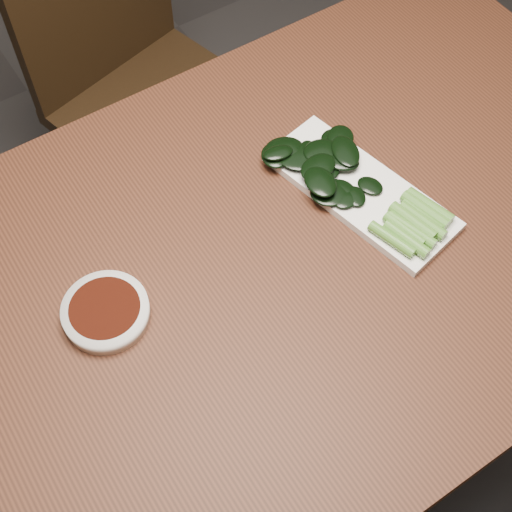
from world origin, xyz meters
name	(u,v)px	position (x,y,z in m)	size (l,w,h in m)	color
ground	(258,431)	(0.00, 0.00, 0.00)	(6.00, 6.00, 0.00)	#2E2B2B
table	(258,287)	(0.00, 0.00, 0.68)	(1.40, 0.80, 0.75)	#442113
chair_far	(139,79)	(0.13, 0.69, 0.49)	(0.49, 0.49, 0.89)	black
sauce_bowl	(106,312)	(-0.22, 0.04, 0.76)	(0.12, 0.12, 0.03)	white
serving_plate	(360,191)	(0.20, 0.02, 0.76)	(0.18, 0.33, 0.01)	white
gai_lan	(349,181)	(0.19, 0.03, 0.77)	(0.19, 0.31, 0.03)	#528A2F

